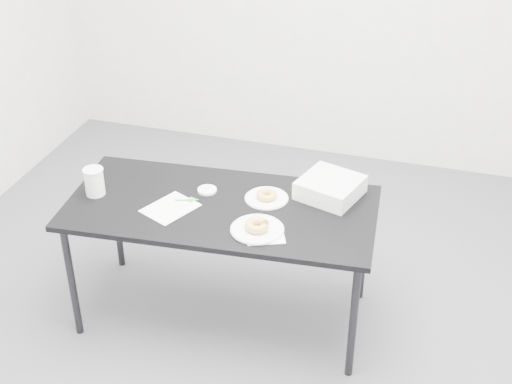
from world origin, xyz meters
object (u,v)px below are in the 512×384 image
(coffee_cup, at_px, (94,182))
(table, at_px, (221,214))
(donut_far, at_px, (267,195))
(bakery_box, at_px, (330,187))
(donut_near, at_px, (257,225))
(scorecard, at_px, (170,208))
(plate_far, at_px, (267,198))
(plate_near, at_px, (257,229))
(pen, at_px, (187,200))

(coffee_cup, bearing_deg, table, 6.93)
(donut_far, relative_size, bakery_box, 0.37)
(bakery_box, bearing_deg, donut_near, -105.56)
(coffee_cup, bearing_deg, donut_far, 13.51)
(scorecard, distance_m, plate_far, 0.48)
(scorecard, height_order, coffee_cup, coffee_cup)
(coffee_cup, distance_m, bakery_box, 1.18)
(scorecard, height_order, donut_near, donut_near)
(scorecard, xyz_separation_m, plate_near, (0.46, -0.06, 0.01))
(pen, relative_size, plate_far, 0.52)
(coffee_cup, bearing_deg, donut_near, -5.20)
(table, relative_size, scorecard, 6.39)
(plate_near, bearing_deg, pen, 160.08)
(scorecard, bearing_deg, plate_near, 16.96)
(scorecard, distance_m, coffee_cup, 0.42)
(pen, height_order, bakery_box, bakery_box)
(donut_near, relative_size, coffee_cup, 0.82)
(scorecard, bearing_deg, pen, 82.37)
(scorecard, height_order, bakery_box, bakery_box)
(bakery_box, bearing_deg, table, -136.16)
(plate_near, height_order, plate_far, plate_near)
(plate_far, relative_size, donut_far, 2.13)
(donut_far, bearing_deg, pen, -160.44)
(scorecard, xyz_separation_m, donut_far, (0.43, 0.22, 0.02))
(table, xyz_separation_m, plate_near, (0.23, -0.16, 0.06))
(plate_far, bearing_deg, table, -148.02)
(donut_near, bearing_deg, plate_far, 97.03)
(pen, distance_m, donut_far, 0.40)
(pen, xyz_separation_m, plate_near, (0.41, -0.15, 0.00))
(plate_far, bearing_deg, coffee_cup, -166.49)
(pen, bearing_deg, donut_near, -38.13)
(table, distance_m, pen, 0.19)
(donut_near, xyz_separation_m, bakery_box, (0.26, 0.40, 0.02))
(scorecard, relative_size, plate_far, 1.13)
(bakery_box, bearing_deg, scorecard, -137.51)
(plate_near, xyz_separation_m, donut_near, (0.00, 0.00, 0.02))
(donut_near, bearing_deg, table, 145.96)
(scorecard, bearing_deg, bakery_box, 49.99)
(scorecard, relative_size, coffee_cup, 1.71)
(coffee_cup, bearing_deg, plate_near, -5.20)
(donut_near, distance_m, plate_far, 0.28)
(plate_far, xyz_separation_m, bakery_box, (0.30, 0.12, 0.04))
(bakery_box, bearing_deg, donut_far, -140.12)
(pen, distance_m, plate_far, 0.40)
(plate_near, height_order, coffee_cup, coffee_cup)
(table, distance_m, donut_far, 0.25)
(table, height_order, donut_near, donut_near)
(pen, height_order, plate_near, same)
(table, relative_size, bakery_box, 5.66)
(plate_far, distance_m, donut_far, 0.02)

